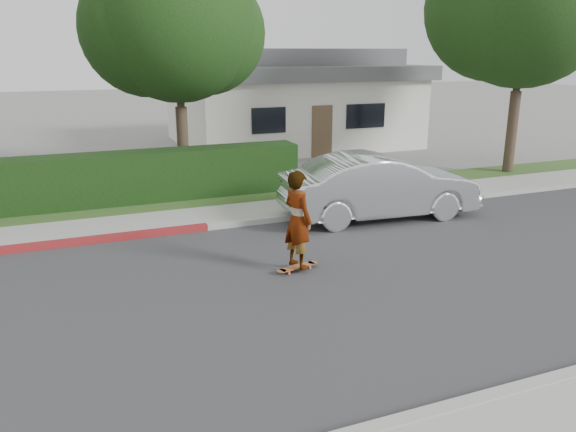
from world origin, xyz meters
name	(u,v)px	position (x,y,z in m)	size (l,w,h in m)	color
ground	(208,304)	(0.00, 0.00, 0.00)	(120.00, 120.00, 0.00)	slate
road	(208,304)	(0.00, 0.00, 0.01)	(60.00, 8.00, 0.01)	#2D2D30
curb_far	(166,232)	(0.00, 4.10, 0.07)	(60.00, 0.20, 0.15)	#9E9E99
sidewalk_far	(159,222)	(0.00, 5.00, 0.06)	(60.00, 1.60, 0.12)	gray
planting_strip	(149,207)	(0.00, 6.60, 0.05)	(60.00, 1.60, 0.10)	#2D4C1E
hedge	(29,187)	(-3.00, 7.20, 0.75)	(15.00, 1.00, 1.50)	black
tree_center	(175,27)	(1.49, 9.19, 4.90)	(5.66, 4.84, 7.44)	#33261C
tree_right	(521,6)	(12.49, 6.69, 5.63)	(6.32, 5.60, 8.56)	#33261C
house	(289,98)	(8.00, 16.00, 2.10)	(10.60, 8.60, 4.30)	beige
skateboard	(297,267)	(2.01, 0.82, 0.08)	(0.98, 0.41, 0.09)	#B85532
skateboarder	(298,220)	(2.01, 0.82, 1.06)	(0.70, 0.46, 1.93)	white
car_silver	(380,186)	(5.44, 3.47, 0.84)	(1.77, 5.08, 1.67)	silver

